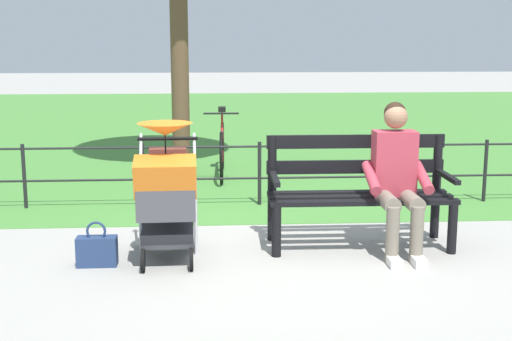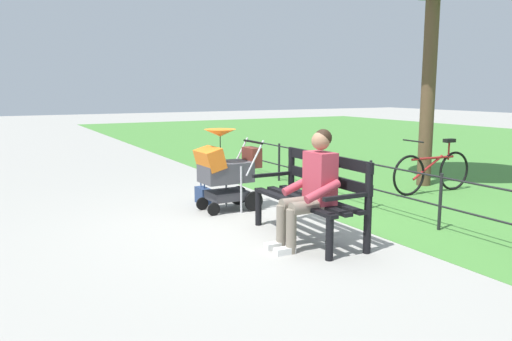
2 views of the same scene
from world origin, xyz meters
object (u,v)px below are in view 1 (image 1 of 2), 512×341
Objects in this scene: stroller at (167,190)px; bicycle at (222,149)px; handbag at (97,250)px; park_bench at (359,186)px; person_on_bench at (397,174)px.

stroller is 0.69× the size of bicycle.
bicycle is (-1.06, -3.62, 0.24)m from handbag.
stroller reaches higher than handbag.
handbag is (2.22, 0.46, -0.40)m from park_bench.
bicycle is at bearing -98.09° from stroller.
park_bench is at bearing -38.84° from person_on_bench.
person_on_bench is 3.45× the size of handbag.
stroller reaches higher than bicycle.
person_on_bench reaches higher than handbag.
handbag is at bearing 11.71° from park_bench.
stroller is 3.11× the size of handbag.
bicycle is (-0.50, -3.51, -0.23)m from stroller.
bicycle is at bearing -69.96° from park_bench.
park_bench reaches higher than bicycle.
bicycle is (1.15, -3.16, -0.16)m from park_bench.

